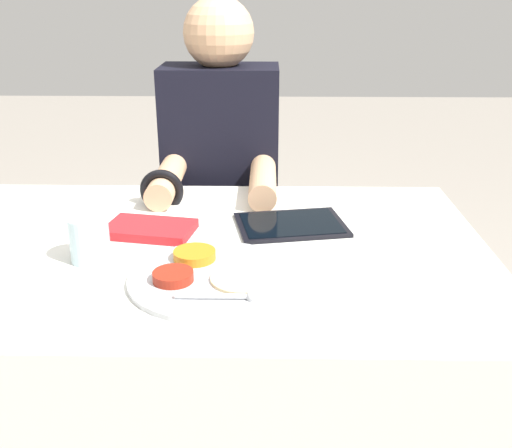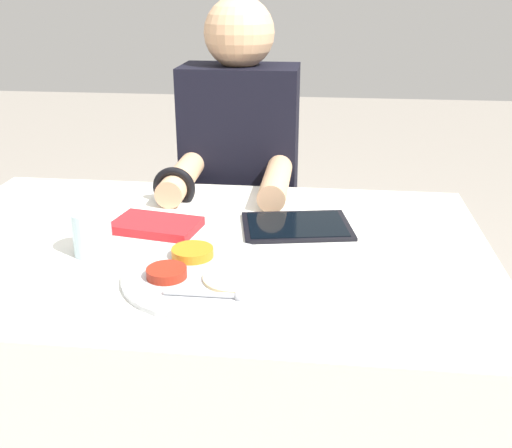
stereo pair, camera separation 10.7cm
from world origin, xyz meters
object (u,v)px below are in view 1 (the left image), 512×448
thali_tray (211,276)px  person_diner (222,216)px  red_notebook (150,230)px  tablet_device (291,225)px  drinking_glass (89,239)px

thali_tray → person_diner: (-0.03, 0.72, -0.16)m
red_notebook → person_diner: (0.12, 0.50, -0.16)m
thali_tray → tablet_device: 0.31m
person_diner → drinking_glass: person_diner is taller
tablet_device → person_diner: bearing=113.2°
red_notebook → drinking_glass: bearing=-123.4°
person_diner → drinking_glass: (-0.21, -0.64, 0.20)m
tablet_device → drinking_glass: size_ratio=2.93×
thali_tray → person_diner: bearing=92.6°
red_notebook → person_diner: 0.54m
tablet_device → drinking_glass: bearing=-155.4°
red_notebook → drinking_glass: (-0.09, -0.14, 0.04)m
thali_tray → red_notebook: size_ratio=1.53×
thali_tray → tablet_device: size_ratio=1.18×
thali_tray → drinking_glass: 0.26m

